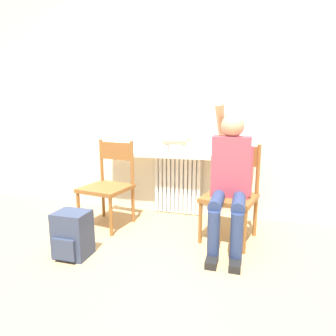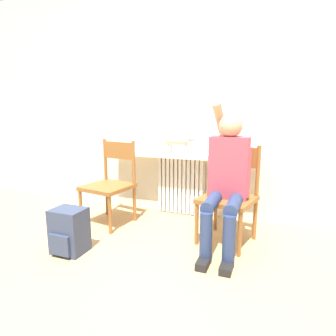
% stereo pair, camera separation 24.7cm
% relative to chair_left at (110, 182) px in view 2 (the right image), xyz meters
% --- Properties ---
extents(ground_plane, '(12.00, 12.00, 0.00)m').
position_rel_chair_left_xyz_m(ground_plane, '(0.63, -0.62, -0.45)').
color(ground_plane, tan).
extents(wall_with_window, '(7.00, 0.06, 2.70)m').
position_rel_chair_left_xyz_m(wall_with_window, '(0.63, 0.61, 0.90)').
color(wall_with_window, beige).
rests_on(wall_with_window, ground_plane).
extents(radiator, '(0.56, 0.08, 0.69)m').
position_rel_chair_left_xyz_m(radiator, '(0.63, 0.53, -0.10)').
color(radiator, silver).
rests_on(radiator, ground_plane).
extents(windowsill, '(1.72, 0.26, 0.05)m').
position_rel_chair_left_xyz_m(windowsill, '(0.63, 0.45, 0.27)').
color(windowsill, silver).
rests_on(windowsill, radiator).
extents(window_glass, '(1.65, 0.01, 1.06)m').
position_rel_chair_left_xyz_m(window_glass, '(0.63, 0.58, 0.82)').
color(window_glass, white).
rests_on(window_glass, windowsill).
extents(chair_left, '(0.52, 0.52, 0.90)m').
position_rel_chair_left_xyz_m(chair_left, '(0.00, 0.00, 0.00)').
color(chair_left, brown).
rests_on(chair_left, ground_plane).
extents(chair_right, '(0.55, 0.55, 0.90)m').
position_rel_chair_left_xyz_m(chair_right, '(1.27, -0.00, 0.00)').
color(chair_right, brown).
rests_on(chair_right, ground_plane).
extents(person, '(0.36, 1.01, 1.31)m').
position_rel_chair_left_xyz_m(person, '(1.26, -0.12, 0.20)').
color(person, navy).
rests_on(person, ground_plane).
extents(cat, '(0.49, 0.13, 0.25)m').
position_rel_chair_left_xyz_m(cat, '(0.64, 0.41, 0.44)').
color(cat, silver).
rests_on(cat, windowsill).
extents(backpack, '(0.28, 0.25, 0.39)m').
position_rel_chair_left_xyz_m(backpack, '(0.04, -0.73, -0.26)').
color(backpack, '#333D56').
rests_on(backpack, ground_plane).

